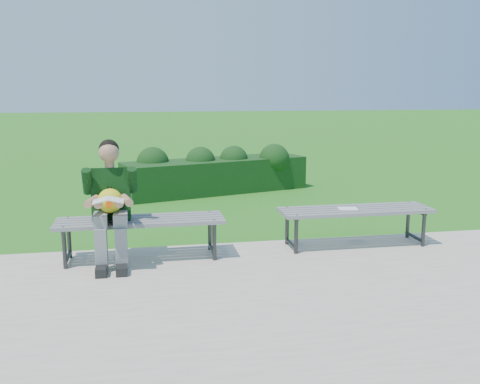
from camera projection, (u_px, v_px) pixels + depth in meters
The scene contains 7 objects.
ground at pixel (214, 245), 6.44m from camera, with size 80.00×80.00×0.00m.
walkway at pixel (241, 299), 4.75m from camera, with size 30.00×3.50×0.02m.
hedge at pixel (216, 172), 9.74m from camera, with size 3.47×1.77×0.86m.
bench_left at pixel (141, 224), 5.79m from camera, with size 1.80×0.50×0.46m.
bench_right at pixel (355, 213), 6.30m from camera, with size 1.80×0.50×0.46m.
seated_boy at pixel (111, 200), 5.59m from camera, with size 0.56×0.76×1.31m.
paper_sheet at pixel (348, 209), 6.27m from camera, with size 0.25×0.20×0.01m.
Camera 1 is at (-0.83, -6.16, 1.85)m, focal length 40.00 mm.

